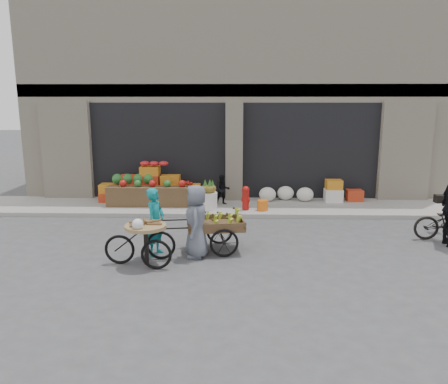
{
  "coord_description": "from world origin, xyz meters",
  "views": [
    {
      "loc": [
        0.05,
        -8.99,
        3.29
      ],
      "look_at": [
        -0.23,
        1.41,
        1.1
      ],
      "focal_mm": 35.0,
      "sensor_mm": 36.0,
      "label": 1
    }
  ],
  "objects_px": {
    "orange_bucket": "(263,205)",
    "banana_cart": "(214,223)",
    "pineapple_bin": "(209,201)",
    "vendor_grey": "(196,221)",
    "fire_hydrant": "(246,197)",
    "seated_person": "(223,190)",
    "vendor_woman": "(155,222)",
    "tricycle_cart": "(146,238)"
  },
  "relations": [
    {
      "from": "orange_bucket",
      "to": "tricycle_cart",
      "type": "distance_m",
      "value": 4.86
    },
    {
      "from": "pineapple_bin",
      "to": "seated_person",
      "type": "height_order",
      "value": "seated_person"
    },
    {
      "from": "pineapple_bin",
      "to": "fire_hydrant",
      "type": "relative_size",
      "value": 0.73
    },
    {
      "from": "orange_bucket",
      "to": "banana_cart",
      "type": "bearing_deg",
      "value": -111.66
    },
    {
      "from": "seated_person",
      "to": "vendor_woman",
      "type": "height_order",
      "value": "vendor_woman"
    },
    {
      "from": "pineapple_bin",
      "to": "vendor_woman",
      "type": "xyz_separation_m",
      "value": [
        -0.92,
        -3.59,
        0.37
      ]
    },
    {
      "from": "banana_cart",
      "to": "tricycle_cart",
      "type": "xyz_separation_m",
      "value": [
        -1.34,
        -0.86,
        -0.08
      ]
    },
    {
      "from": "seated_person",
      "to": "tricycle_cart",
      "type": "bearing_deg",
      "value": -116.51
    },
    {
      "from": "seated_person",
      "to": "vendor_woman",
      "type": "xyz_separation_m",
      "value": [
        -1.32,
        -4.19,
        0.15
      ]
    },
    {
      "from": "vendor_grey",
      "to": "fire_hydrant",
      "type": "bearing_deg",
      "value": 159.37
    },
    {
      "from": "banana_cart",
      "to": "vendor_woman",
      "type": "height_order",
      "value": "vendor_woman"
    },
    {
      "from": "pineapple_bin",
      "to": "vendor_woman",
      "type": "bearing_deg",
      "value": -104.34
    },
    {
      "from": "pineapple_bin",
      "to": "tricycle_cart",
      "type": "distance_m",
      "value": 4.31
    },
    {
      "from": "vendor_woman",
      "to": "vendor_grey",
      "type": "relative_size",
      "value": 0.94
    },
    {
      "from": "pineapple_bin",
      "to": "vendor_grey",
      "type": "bearing_deg",
      "value": -90.4
    },
    {
      "from": "fire_hydrant",
      "to": "vendor_grey",
      "type": "distance_m",
      "value": 3.84
    },
    {
      "from": "fire_hydrant",
      "to": "orange_bucket",
      "type": "distance_m",
      "value": 0.55
    },
    {
      "from": "orange_bucket",
      "to": "banana_cart",
      "type": "xyz_separation_m",
      "value": [
        -1.28,
        -3.22,
        0.37
      ]
    },
    {
      "from": "fire_hydrant",
      "to": "vendor_woman",
      "type": "bearing_deg",
      "value": -119.66
    },
    {
      "from": "tricycle_cart",
      "to": "orange_bucket",
      "type": "bearing_deg",
      "value": 57.0
    },
    {
      "from": "orange_bucket",
      "to": "pineapple_bin",
      "type": "bearing_deg",
      "value": 176.42
    },
    {
      "from": "seated_person",
      "to": "vendor_woman",
      "type": "distance_m",
      "value": 4.4
    },
    {
      "from": "tricycle_cart",
      "to": "vendor_grey",
      "type": "xyz_separation_m",
      "value": [
        0.99,
        0.48,
        0.22
      ]
    },
    {
      "from": "seated_person",
      "to": "vendor_grey",
      "type": "relative_size",
      "value": 0.59
    },
    {
      "from": "pineapple_bin",
      "to": "vendor_woman",
      "type": "distance_m",
      "value": 3.73
    },
    {
      "from": "banana_cart",
      "to": "pineapple_bin",
      "type": "bearing_deg",
      "value": 87.31
    },
    {
      "from": "pineapple_bin",
      "to": "seated_person",
      "type": "distance_m",
      "value": 0.75
    },
    {
      "from": "fire_hydrant",
      "to": "tricycle_cart",
      "type": "height_order",
      "value": "tricycle_cart"
    },
    {
      "from": "banana_cart",
      "to": "tricycle_cart",
      "type": "relative_size",
      "value": 1.55
    },
    {
      "from": "pineapple_bin",
      "to": "orange_bucket",
      "type": "distance_m",
      "value": 1.61
    },
    {
      "from": "banana_cart",
      "to": "vendor_woman",
      "type": "xyz_separation_m",
      "value": [
        -1.24,
        -0.27,
        0.09
      ]
    },
    {
      "from": "tricycle_cart",
      "to": "vendor_woman",
      "type": "bearing_deg",
      "value": 80.1
    },
    {
      "from": "seated_person",
      "to": "vendor_woman",
      "type": "bearing_deg",
      "value": -117.45
    },
    {
      "from": "fire_hydrant",
      "to": "vendor_woman",
      "type": "xyz_separation_m",
      "value": [
        -2.02,
        -3.54,
        0.23
      ]
    },
    {
      "from": "vendor_woman",
      "to": "banana_cart",
      "type": "bearing_deg",
      "value": -61.25
    },
    {
      "from": "pineapple_bin",
      "to": "banana_cart",
      "type": "relative_size",
      "value": 0.24
    },
    {
      "from": "orange_bucket",
      "to": "seated_person",
      "type": "bearing_deg",
      "value": 149.74
    },
    {
      "from": "seated_person",
      "to": "tricycle_cart",
      "type": "xyz_separation_m",
      "value": [
        -1.42,
        -4.78,
        -0.02
      ]
    },
    {
      "from": "tricycle_cart",
      "to": "vendor_grey",
      "type": "height_order",
      "value": "vendor_grey"
    },
    {
      "from": "pineapple_bin",
      "to": "banana_cart",
      "type": "bearing_deg",
      "value": -84.5
    },
    {
      "from": "orange_bucket",
      "to": "banana_cart",
      "type": "relative_size",
      "value": 0.14
    },
    {
      "from": "banana_cart",
      "to": "vendor_grey",
      "type": "height_order",
      "value": "vendor_grey"
    }
  ]
}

